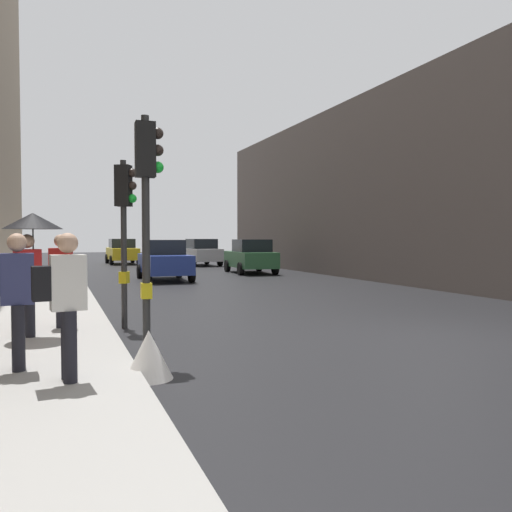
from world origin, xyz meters
TOP-DOWN VIEW (x-y plane):
  - ground_plane at (0.00, 0.00)m, footprint 120.00×120.00m
  - sidewalk_kerb at (-7.20, 6.00)m, footprint 2.92×40.00m
  - building_facade_right at (11.74, 11.23)m, footprint 12.00×35.08m
  - traffic_light_near_left at (-5.42, 0.20)m, footprint 0.43×0.25m
  - traffic_light_near_right at (-5.42, 3.05)m, footprint 0.45×0.36m
  - car_blue_van at (-2.34, 14.91)m, footprint 2.09×4.24m
  - car_yellow_taxi at (-2.45, 29.76)m, footprint 2.08×4.23m
  - car_green_estate at (2.69, 17.64)m, footprint 2.22×4.30m
  - car_silver_hatchback at (2.20, 25.93)m, footprint 2.20×4.29m
  - pedestrian_with_umbrella at (-7.14, 1.92)m, footprint 1.00×1.00m
  - pedestrian_with_black_backpack at (-6.65, -1.35)m, footprint 0.63×0.36m
  - pedestrian_with_grey_backpack at (-7.25, -0.55)m, footprint 0.61×0.36m
  - pedestrian_in_red_jacket at (-6.66, 2.72)m, footprint 0.45×0.36m
  - warning_sign_triangle at (-5.61, -1.02)m, footprint 0.64×0.64m

SIDE VIEW (x-z plane):
  - ground_plane at x=0.00m, z-range 0.00..0.00m
  - sidewalk_kerb at x=-7.20m, z-range 0.00..0.16m
  - warning_sign_triangle at x=-5.61m, z-range 0.00..0.65m
  - car_blue_van at x=-2.34m, z-range 0.00..1.76m
  - car_yellow_taxi at x=-2.45m, z-range 0.00..1.76m
  - car_green_estate at x=2.69m, z-range 0.00..1.76m
  - car_silver_hatchback at x=2.20m, z-range 0.00..1.76m
  - pedestrian_in_red_jacket at x=-6.66m, z-range 0.25..2.02m
  - pedestrian_with_black_backpack at x=-6.65m, z-range 0.28..2.05m
  - pedestrian_with_grey_backpack at x=-7.25m, z-range 0.28..2.05m
  - pedestrian_with_umbrella at x=-7.14m, z-range 0.77..2.91m
  - traffic_light_near_right at x=-5.42m, z-range 0.66..4.10m
  - traffic_light_near_left at x=-5.42m, z-range 0.71..4.45m
  - building_facade_right at x=11.74m, z-range 0.00..8.13m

